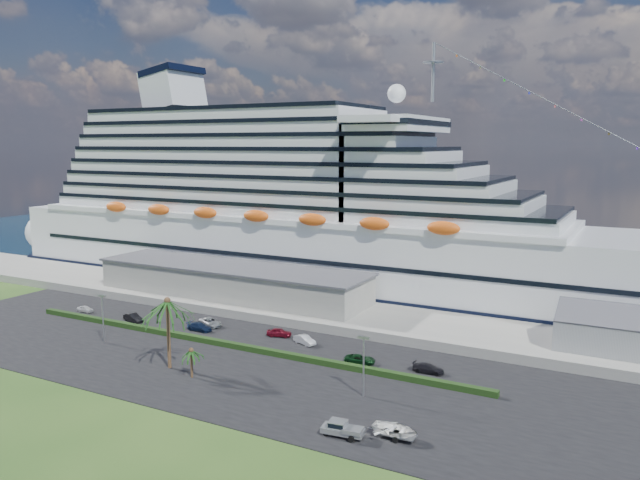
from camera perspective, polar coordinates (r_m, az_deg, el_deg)
The scene contains 21 objects.
ground at distance 89.12m, azimuth -10.39°, elevation -13.33°, with size 420.00×420.00×0.00m, color #244818.
asphalt_lot at distance 97.31m, azimuth -6.28°, elevation -11.26°, with size 140.00×38.00×0.12m, color black.
wharf at distance 120.87m, azimuth 1.57°, elevation -6.78°, with size 240.00×20.00×1.80m, color gray.
water at distance 203.73m, azimuth 13.02°, elevation -0.85°, with size 420.00×160.00×0.02m, color black.
cruise_ship at distance 148.72m, azimuth -1.66°, elevation 2.36°, with size 191.00×38.00×54.00m.
terminal_building at distance 132.65m, azimuth -8.13°, elevation -3.63°, with size 61.00×15.00×6.30m.
hedge at distance 105.41m, azimuth -8.36°, elevation -9.42°, with size 88.00×1.10×0.90m, color black.
lamp_post_left at distance 111.41m, azimuth -19.25°, elevation -6.27°, with size 1.60×0.35×8.27m.
lamp_post_right at distance 83.77m, azimuth 4.02°, elevation -10.76°, with size 1.60×0.35×8.27m.
palm_tall at distance 95.32m, azimuth -13.77°, elevation -6.14°, with size 8.82×8.82×11.13m.
palm_short at distance 92.35m, azimuth -11.69°, elevation -10.14°, with size 3.53×3.53×4.56m.
parked_car_0 at distance 133.48m, azimuth -20.66°, elevation -5.92°, with size 1.47×3.65×1.24m, color silver.
parked_car_1 at distance 123.55m, azimuth -16.71°, elevation -6.82°, with size 1.63×4.67×1.54m, color black.
parked_car_2 at distance 117.51m, azimuth -9.99°, elevation -7.40°, with size 2.42×5.24×1.46m, color #94989C.
parked_car_3 at distance 114.99m, azimuth -10.98°, elevation -7.80°, with size 1.99×4.89×1.42m, color #122141.
parked_car_4 at distance 109.87m, azimuth -3.75°, elevation -8.43°, with size 1.73×4.31×1.47m, color maroon.
parked_car_5 at distance 105.74m, azimuth -1.42°, elevation -9.11°, with size 1.54×4.41×1.45m, color #BBBDC3.
parked_car_6 at distance 97.11m, azimuth 3.67°, elevation -10.82°, with size 2.17×4.70×1.31m, color black.
parked_car_7 at distance 94.52m, azimuth 9.88°, elevation -11.48°, with size 1.90×4.67×1.36m, color black.
pickup_truck at distance 74.65m, azimuth 2.02°, elevation -16.82°, with size 5.17×2.44×1.75m.
boat_trailer at distance 74.45m, azimuth 6.87°, elevation -16.79°, with size 6.02×3.85×1.74m.
Camera 1 is at (52.19, -64.08, 33.35)m, focal length 35.00 mm.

